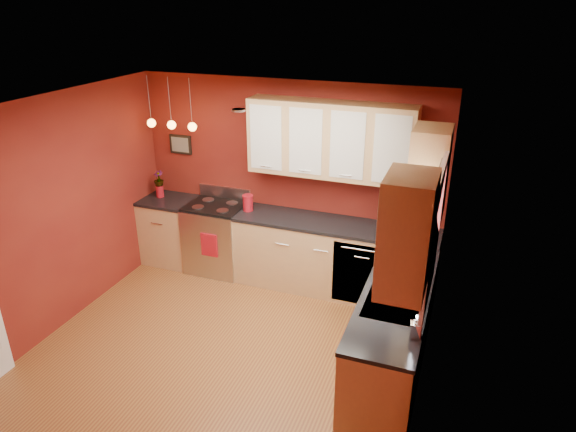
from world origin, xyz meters
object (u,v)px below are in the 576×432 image
(sink, at_px, (394,304))
(gas_range, at_px, (217,237))
(soap_pump, at_px, (416,326))
(coffee_maker, at_px, (389,219))
(red_canister, at_px, (248,203))

(sink, bearing_deg, gas_range, 150.22)
(gas_range, relative_size, sink, 1.59)
(soap_pump, bearing_deg, sink, 117.64)
(sink, bearing_deg, soap_pump, -62.36)
(sink, distance_m, soap_pump, 0.55)
(gas_range, relative_size, soap_pump, 5.48)
(gas_range, bearing_deg, coffee_maker, 1.71)
(sink, relative_size, soap_pump, 3.45)
(soap_pump, bearing_deg, gas_range, 145.48)
(sink, bearing_deg, red_canister, 144.87)
(gas_range, height_order, soap_pump, soap_pump)
(coffee_maker, bearing_deg, red_canister, 161.92)
(gas_range, bearing_deg, red_canister, 1.20)
(gas_range, bearing_deg, sink, -29.78)
(red_canister, bearing_deg, gas_range, -178.80)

